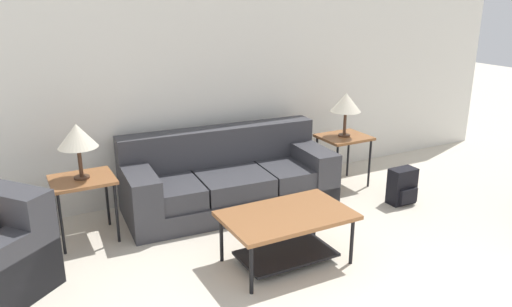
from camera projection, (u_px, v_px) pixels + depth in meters
wall_back at (207, 79)px, 5.51m from camera, size 8.62×0.06×2.60m
couch at (228, 181)px, 5.33m from camera, size 2.25×1.04×0.82m
coffee_table at (287, 226)px, 4.20m from camera, size 1.08×0.68×0.46m
side_table_left at (83, 185)px, 4.55m from camera, size 0.56×0.48×0.61m
side_table_right at (344, 141)px, 5.87m from camera, size 0.56×0.48×0.61m
table_lamp_left at (77, 137)px, 4.41m from camera, size 0.35×0.35×0.51m
table_lamp_right at (346, 103)px, 5.73m from camera, size 0.35×0.35×0.51m
backpack at (402, 187)px, 5.45m from camera, size 0.30×0.25×0.40m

